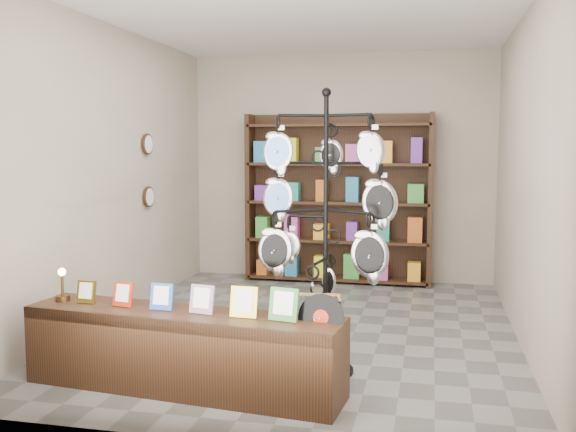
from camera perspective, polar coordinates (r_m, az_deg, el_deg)
name	(u,v)px	position (r m, az deg, el deg)	size (l,w,h in m)	color
ground	(303,329)	(6.35, 1.35, -9.98)	(5.00, 5.00, 0.00)	slate
room_envelope	(304,138)	(6.11, 1.39, 6.95)	(5.00, 5.00, 5.00)	#B6A592
display_tree	(326,211)	(4.93, 3.37, 0.48)	(1.13, 0.95, 2.21)	black
front_shelf	(183,350)	(4.81, -9.36, -11.71)	(2.41, 0.73, 0.84)	black
back_shelving	(338,204)	(8.40, 4.45, 1.07)	(2.42, 0.36, 2.20)	black
wall_clocks	(148,171)	(7.50, -12.34, 3.96)	(0.03, 0.24, 0.84)	black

